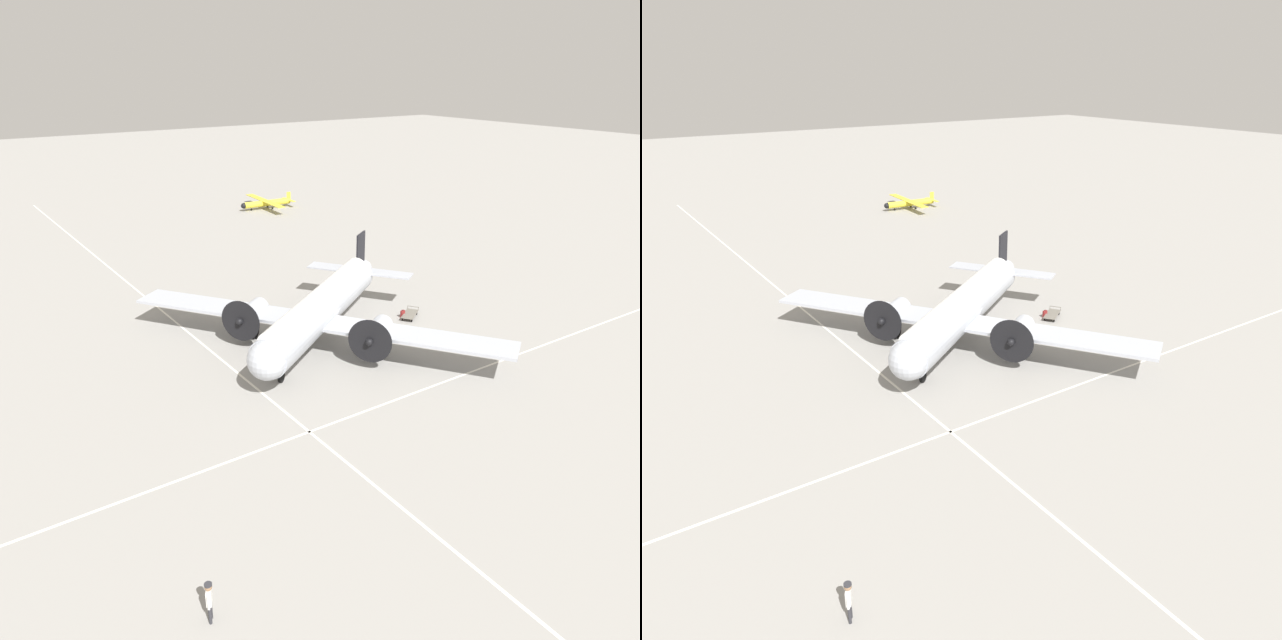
{
  "view_description": "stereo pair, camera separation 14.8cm",
  "coord_description": "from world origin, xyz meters",
  "views": [
    {
      "loc": [
        22.68,
        33.2,
        18.25
      ],
      "look_at": [
        0.0,
        0.0,
        1.63
      ],
      "focal_mm": 35.0,
      "sensor_mm": 36.0,
      "label": 1
    },
    {
      "loc": [
        22.55,
        33.28,
        18.25
      ],
      "look_at": [
        0.0,
        0.0,
        1.63
      ],
      "focal_mm": 35.0,
      "sensor_mm": 36.0,
      "label": 2
    }
  ],
  "objects": [
    {
      "name": "baggage_cart",
      "position": [
        -8.25,
        0.24,
        0.27
      ],
      "size": [
        2.26,
        1.95,
        0.56
      ],
      "rotation": [
        0.0,
        0.0,
        0.6
      ],
      "color": "#6B665B",
      "rests_on": "ground_plane"
    },
    {
      "name": "apron_line_northsouth",
      "position": [
        7.09,
        0.0,
        0.0
      ],
      "size": [
        0.16,
        120.0,
        0.01
      ],
      "color": "silver",
      "rests_on": "ground_plane"
    },
    {
      "name": "airliner_main",
      "position": [
        0.33,
        0.22,
        2.48
      ],
      "size": [
        20.11,
        23.75,
        5.67
      ],
      "rotation": [
        0.0,
        0.0,
        0.6
      ],
      "color": "#ADB2BC",
      "rests_on": "ground_plane"
    },
    {
      "name": "light_aircraft_distant",
      "position": [
        -18.38,
        -39.86,
        0.81
      ],
      "size": [
        7.46,
        10.05,
        1.94
      ],
      "rotation": [
        0.0,
        0.0,
        6.22
      ],
      "color": "yellow",
      "rests_on": "ground_plane"
    },
    {
      "name": "ground_plane",
      "position": [
        0.0,
        0.0,
        0.0
      ],
      "size": [
        300.0,
        300.0,
        0.0
      ],
      "primitive_type": "plane",
      "color": "gray"
    },
    {
      "name": "suitcase_near_door",
      "position": [
        -7.8,
        -0.09,
        0.29
      ],
      "size": [
        0.36,
        0.15,
        0.61
      ],
      "color": "maroon",
      "rests_on": "ground_plane"
    },
    {
      "name": "crew_foreground",
      "position": [
        16.67,
        17.57,
        1.07
      ],
      "size": [
        0.39,
        0.51,
        1.7
      ],
      "rotation": [
        0.0,
        0.0,
        -2.12
      ],
      "color": "#2D2D33",
      "rests_on": "ground_plane"
    },
    {
      "name": "apron_line_eastwest",
      "position": [
        0.0,
        9.36,
        0.0
      ],
      "size": [
        120.0,
        0.16,
        0.01
      ],
      "color": "silver",
      "rests_on": "ground_plane"
    }
  ]
}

